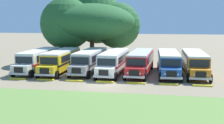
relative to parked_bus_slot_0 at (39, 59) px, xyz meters
The scene contains 17 objects.
ground_plane 12.57m from the parked_bus_slot_0, 33.78° to the right, with size 220.00×220.00×0.00m, color #84755B.
foreground_grass_strip 18.92m from the parked_bus_slot_0, 56.66° to the right, with size 80.00×11.30×0.01m, color olive.
parked_bus_slot_0 is the anchor object (origin of this frame).
parked_bus_slot_1 3.22m from the parked_bus_slot_0, ahead, with size 2.70×10.84×2.82m.
parked_bus_slot_2 7.06m from the parked_bus_slot_0, ahead, with size 3.02×10.88×2.82m.
parked_bus_slot_3 10.42m from the parked_bus_slot_0, ahead, with size 3.08×10.89×2.82m.
parked_bus_slot_4 13.90m from the parked_bus_slot_0, ahead, with size 3.26×10.93×2.82m.
parked_bus_slot_5 17.50m from the parked_bus_slot_0, ahead, with size 2.89×10.86×2.82m.
parked_bus_slot_6 20.76m from the parked_bus_slot_0, ahead, with size 2.71×10.84×2.82m.
curb_wheelstop_0 6.14m from the parked_bus_slot_0, 90.82° to the right, with size 2.00×0.36×0.15m, color yellow.
curb_wheelstop_1 7.01m from the parked_bus_slot_0, 60.27° to the right, with size 2.00×0.36×0.15m, color yellow.
curb_wheelstop_2 9.22m from the parked_bus_slot_0, 40.85° to the right, with size 2.00×0.36×0.15m, color yellow.
curb_wheelstop_3 12.04m from the parked_bus_slot_0, 29.86° to the right, with size 2.00×0.36×0.15m, color yellow.
curb_wheelstop_4 15.14m from the parked_bus_slot_0, 23.25° to the right, with size 2.00×0.36×0.15m, color yellow.
curb_wheelstop_5 18.38m from the parked_bus_slot_0, 18.95° to the right, with size 2.00×0.36×0.15m, color yellow.
curb_wheelstop_6 21.70m from the parked_bus_slot_0, 15.95° to the right, with size 2.00×0.36×0.15m, color yellow.
broad_shade_tree 12.64m from the parked_bus_slot_0, 64.47° to the left, with size 16.09×14.79×11.83m.
Camera 1 is at (5.74, -28.51, 6.90)m, focal length 44.35 mm.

